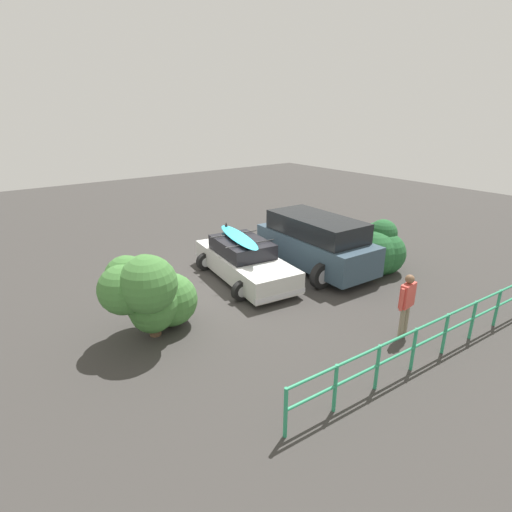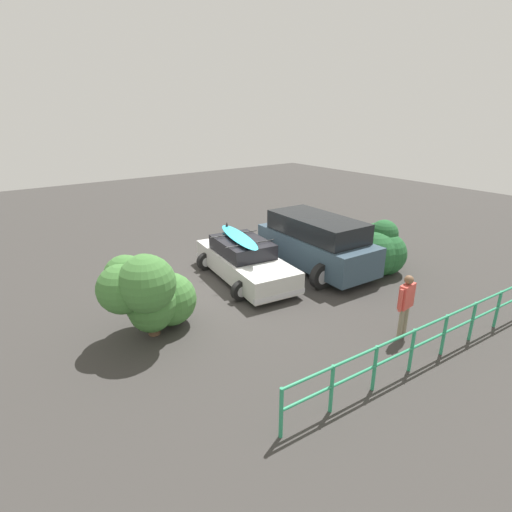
# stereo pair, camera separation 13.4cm
# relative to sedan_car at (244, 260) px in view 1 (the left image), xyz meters

# --- Properties ---
(ground_plane) EXTENTS (44.00, 44.00, 0.02)m
(ground_plane) POSITION_rel_sedan_car_xyz_m (0.64, 0.31, -0.62)
(ground_plane) COLOR #383533
(ground_plane) RESTS_ON ground
(sedan_car) EXTENTS (2.58, 4.50, 1.55)m
(sedan_car) POSITION_rel_sedan_car_xyz_m (0.00, 0.00, 0.00)
(sedan_car) COLOR silver
(sedan_car) RESTS_ON ground
(suv_car) EXTENTS (2.75, 4.60, 1.84)m
(suv_car) POSITION_rel_sedan_car_xyz_m (-2.39, 0.77, 0.34)
(suv_car) COLOR #334756
(suv_car) RESTS_ON ground
(person_bystander) EXTENTS (0.61, 0.23, 1.58)m
(person_bystander) POSITION_rel_sedan_car_xyz_m (-1.00, 5.16, 0.34)
(person_bystander) COLOR gray
(person_bystander) RESTS_ON ground
(railing_fence) EXTENTS (7.79, 0.57, 0.98)m
(railing_fence) POSITION_rel_sedan_car_xyz_m (-0.50, 6.10, 0.02)
(railing_fence) COLOR #2D9366
(railing_fence) RESTS_ON ground
(bush_near_left) EXTENTS (2.41, 1.95, 2.17)m
(bush_near_left) POSITION_rel_sedan_car_xyz_m (3.78, 1.47, 0.51)
(bush_near_left) COLOR brown
(bush_near_left) RESTS_ON ground
(bush_near_right) EXTENTS (2.26, 2.10, 1.82)m
(bush_near_right) POSITION_rel_sedan_car_xyz_m (-4.04, 2.09, 0.11)
(bush_near_right) COLOR brown
(bush_near_right) RESTS_ON ground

